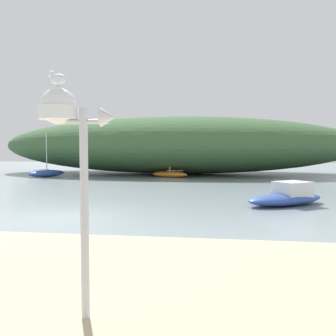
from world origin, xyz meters
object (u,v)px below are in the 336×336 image
seagull_on_radar (57,78)px  motorboat_off_point (287,197)px  sailboat_west_reach (170,174)px  mast_structure (66,126)px  sailboat_near_shore (47,173)px

seagull_on_radar → motorboat_off_point: size_ratio=0.08×
seagull_on_radar → sailboat_west_reach: size_ratio=0.09×
motorboat_off_point → sailboat_west_reach: (-7.87, 16.17, -0.11)m
mast_structure → motorboat_off_point: size_ratio=0.75×
sailboat_near_shore → motorboat_off_point: bearing=-37.2°
seagull_on_radar → sailboat_west_reach: 29.22m
mast_structure → sailboat_west_reach: bearing=94.7°
sailboat_west_reach → mast_structure: bearing=-85.3°
mast_structure → sailboat_near_shore: size_ratio=0.66×
mast_structure → sailboat_near_shore: 31.39m
mast_structure → motorboat_off_point: 14.14m
seagull_on_radar → sailboat_near_shore: (-14.18, 27.81, -3.34)m
motorboat_off_point → seagull_on_radar: bearing=-113.7°
sailboat_west_reach → seagull_on_radar: bearing=-85.5°
sailboat_near_shore → sailboat_west_reach: bearing=5.4°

